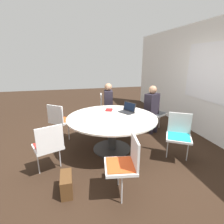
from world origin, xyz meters
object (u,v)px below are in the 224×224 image
Objects in this scene: spiral_notebook at (109,110)px; chair_1 at (106,106)px; person_0 at (152,106)px; chair_3 at (49,144)px; chair_5 at (179,133)px; person_1 at (109,101)px; chair_0 at (154,111)px; chair_4 at (125,161)px; laptop at (128,110)px; handbag at (67,184)px; chair_2 at (60,119)px.

chair_1 is at bearing 172.32° from spiral_notebook.
chair_3 is at bearing -2.69° from person_0.
chair_3 is at bearing 29.15° from chair_5.
person_1 is at bearing -33.70° from chair_5.
chair_3 is at bearing -0.83° from chair_0.
chair_4 is 1.44m from chair_5.
laptop is at bearing 17.94° from person_1.
person_0 reaches higher than handbag.
laptop is (-1.51, 0.54, 0.26)m from chair_4.
chair_3 is at bearing -51.30° from spiral_notebook.
spiral_notebook is at bearing -152.51° from laptop.
person_0 is at bearing -61.11° from chair_5.
chair_5 is 2.16m from person_1.
spiral_notebook is at bearing -13.12° from chair_5.
chair_2 is 1.00× the size of chair_5.
chair_5 is at bearing 32.64° from chair_1.
chair_3 is at bearing -93.56° from laptop.
chair_0 is at bearing -160.94° from person_0.
person_0 is at bearing 63.38° from person_1.
chair_0 is 2.60m from chair_4.
chair_0 and chair_5 have the same top height.
chair_5 is (1.45, -0.23, 0.00)m from chair_0.
chair_1 is at bearing 160.10° from laptop.
chair_0 is at bearing 129.63° from handbag.
chair_0 and chair_2 have the same top height.
handbag is at bearing 83.92° from chair_4.
chair_1 is at bearing 71.52° from chair_2.
chair_1 is 1.00× the size of chair_4.
laptop reaches higher than spiral_notebook.
person_1 is 1.13m from laptop.
chair_3 is 0.72m from handbag.
handbag is (1.54, -0.97, -0.59)m from spiral_notebook.
chair_3 is 1.00× the size of chair_4.
person_0 is 2.80m from handbag.
spiral_notebook is 0.69× the size of handbag.
chair_1 is at bearing 2.32° from chair_4.
person_1 is at bearing 62.24° from chair_2.
chair_4 is at bearing -5.69° from spiral_notebook.
person_0 reaches higher than spiral_notebook.
person_1 is at bearing 159.90° from laptop.
chair_4 is at bearing -48.12° from laptop.
person_0 reaches higher than chair_2.
spiral_notebook is at bearing -13.39° from chair_0.
laptop reaches higher than chair_1.
laptop is 1.10× the size of handbag.
person_0 is (0.10, 2.27, 0.19)m from chair_2.
spiral_notebook is at bearing -20.08° from person_0.
chair_3 is 1.31m from chair_4.
chair_4 is 1.78m from spiral_notebook.
chair_0 reaches higher than spiral_notebook.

